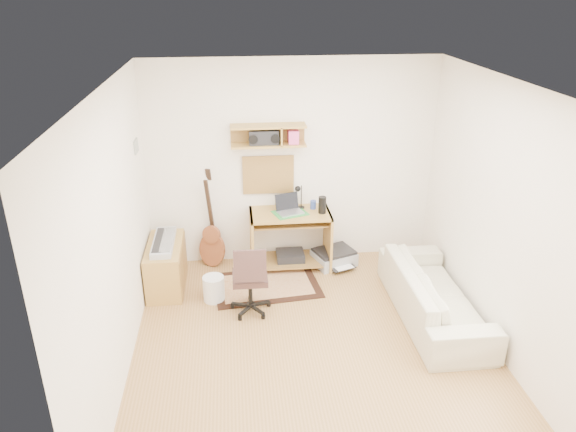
{
  "coord_description": "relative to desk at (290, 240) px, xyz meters",
  "views": [
    {
      "loc": [
        -0.73,
        -4.46,
        3.4
      ],
      "look_at": [
        -0.15,
        1.05,
        1.0
      ],
      "focal_mm": 34.03,
      "sensor_mm": 36.0,
      "label": 1
    }
  ],
  "objects": [
    {
      "name": "ceiling",
      "position": [
        0.05,
        -1.73,
        2.23
      ],
      "size": [
        3.6,
        4.0,
        0.01
      ],
      "primitive_type": "cube",
      "color": "white",
      "rests_on": "ground"
    },
    {
      "name": "sofa",
      "position": [
        1.43,
        -1.3,
        -0.0
      ],
      "size": [
        0.55,
        1.89,
        0.74
      ],
      "primitive_type": "imported",
      "rotation": [
        0.0,
        0.0,
        1.57
      ],
      "color": "beige",
      "rests_on": "floor"
    },
    {
      "name": "wall_shelf",
      "position": [
        -0.25,
        0.15,
        1.32
      ],
      "size": [
        0.9,
        0.25,
        0.26
      ],
      "primitive_type": "cube",
      "color": "#BF9143",
      "rests_on": "back_wall"
    },
    {
      "name": "task_chair",
      "position": [
        -0.55,
        -0.99,
        0.05
      ],
      "size": [
        0.43,
        0.43,
        0.85
      ],
      "primitive_type": null,
      "rotation": [
        0.0,
        0.0,
        -0.0
      ],
      "color": "#3E2924",
      "rests_on": "floor"
    },
    {
      "name": "guitar",
      "position": [
        -0.99,
        0.13,
        0.26
      ],
      "size": [
        0.4,
        0.33,
        1.28
      ],
      "primitive_type": null,
      "rotation": [
        0.0,
        0.0,
        -0.42
      ],
      "color": "#99512F",
      "rests_on": "floor"
    },
    {
      "name": "wall_photo",
      "position": [
        -1.74,
        -0.23,
        1.34
      ],
      "size": [
        0.02,
        0.2,
        0.15
      ],
      "primitive_type": "cube",
      "color": "#4C8CBF",
      "rests_on": "left_wall"
    },
    {
      "name": "floor",
      "position": [
        0.05,
        -1.73,
        -0.38
      ],
      "size": [
        3.6,
        4.0,
        0.01
      ],
      "primitive_type": "cube",
      "color": "#AB7E47",
      "rests_on": "ground"
    },
    {
      "name": "cork_board",
      "position": [
        -0.25,
        0.25,
        0.79
      ],
      "size": [
        0.64,
        0.03,
        0.49
      ],
      "primitive_type": "cube",
      "color": "tan",
      "rests_on": "back_wall"
    },
    {
      "name": "cabinet",
      "position": [
        -1.53,
        -0.34,
        -0.1
      ],
      "size": [
        0.4,
        0.9,
        0.55
      ],
      "primitive_type": "cube",
      "color": "#BF9143",
      "rests_on": "floor"
    },
    {
      "name": "boombox",
      "position": [
        -0.3,
        0.15,
        1.3
      ],
      "size": [
        0.35,
        0.16,
        0.18
      ],
      "primitive_type": "cube",
      "color": "black",
      "rests_on": "wall_shelf"
    },
    {
      "name": "right_wall",
      "position": [
        1.86,
        -1.73,
        0.93
      ],
      "size": [
        0.01,
        4.0,
        2.6
      ],
      "primitive_type": "cube",
      "color": "white",
      "rests_on": "ground"
    },
    {
      "name": "music_keyboard",
      "position": [
        -1.53,
        -0.34,
        0.21
      ],
      "size": [
        0.23,
        0.75,
        0.07
      ],
      "primitive_type": "cube",
      "color": "#B2B5BA",
      "rests_on": "cabinet"
    },
    {
      "name": "speaker",
      "position": [
        0.39,
        -0.05,
        0.48
      ],
      "size": [
        0.1,
        0.1,
        0.21
      ],
      "primitive_type": "cylinder",
      "color": "black",
      "rests_on": "desk"
    },
    {
      "name": "desk",
      "position": [
        0.0,
        0.0,
        0.0
      ],
      "size": [
        1.0,
        0.55,
        0.75
      ],
      "primitive_type": null,
      "color": "#BF9143",
      "rests_on": "floor"
    },
    {
      "name": "waste_basket",
      "position": [
        -0.96,
        -0.72,
        -0.23
      ],
      "size": [
        0.3,
        0.3,
        0.3
      ],
      "primitive_type": "cylinder",
      "rotation": [
        0.0,
        0.0,
        0.24
      ],
      "color": "white",
      "rests_on": "floor"
    },
    {
      "name": "desk_lamp",
      "position": [
        0.15,
        0.14,
        0.53
      ],
      "size": [
        0.1,
        0.1,
        0.31
      ],
      "primitive_type": null,
      "color": "black",
      "rests_on": "desk"
    },
    {
      "name": "pencil_cup",
      "position": [
        0.3,
        0.1,
        0.43
      ],
      "size": [
        0.07,
        0.07,
        0.11
      ],
      "primitive_type": "cylinder",
      "color": "#344B9E",
      "rests_on": "desk"
    },
    {
      "name": "laptop",
      "position": [
        -0.0,
        -0.02,
        0.49
      ],
      "size": [
        0.38,
        0.38,
        0.23
      ],
      "primitive_type": null,
      "rotation": [
        0.0,
        0.0,
        0.32
      ],
      "color": "silver",
      "rests_on": "desk"
    },
    {
      "name": "printer",
      "position": [
        0.57,
        -0.0,
        -0.29
      ],
      "size": [
        0.61,
        0.54,
        0.19
      ],
      "primitive_type": "cube",
      "rotation": [
        0.0,
        0.0,
        0.35
      ],
      "color": "#A5A8AA",
      "rests_on": "floor"
    },
    {
      "name": "left_wall",
      "position": [
        -1.75,
        -1.73,
        0.93
      ],
      "size": [
        0.01,
        4.0,
        2.6
      ],
      "primitive_type": "cube",
      "color": "white",
      "rests_on": "ground"
    },
    {
      "name": "rug",
      "position": [
        -0.34,
        -0.47,
        -0.37
      ],
      "size": [
        1.34,
        0.97,
        0.02
      ],
      "primitive_type": "cube",
      "rotation": [
        0.0,
        0.0,
        0.11
      ],
      "color": "beige",
      "rests_on": "floor"
    },
    {
      "name": "back_wall",
      "position": [
        0.05,
        0.28,
        0.93
      ],
      "size": [
        3.6,
        0.01,
        2.6
      ],
      "primitive_type": "cube",
      "color": "white",
      "rests_on": "ground"
    }
  ]
}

